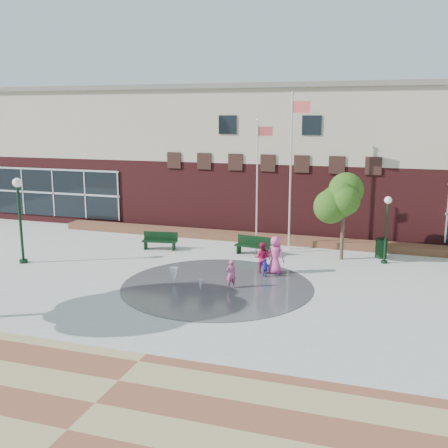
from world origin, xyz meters
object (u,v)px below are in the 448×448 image
(flagpole_left, at_px, (258,180))
(child_splash, at_px, (231,274))
(trash_can, at_px, (381,248))
(flagpole_right, at_px, (292,164))
(bench_left, at_px, (160,244))

(flagpole_left, relative_size, child_splash, 5.60)
(flagpole_left, bearing_deg, trash_can, 2.23)
(trash_can, bearing_deg, flagpole_right, 176.57)
(flagpole_left, xyz_separation_m, child_splash, (0.36, -5.96, -3.35))
(bench_left, xyz_separation_m, trash_can, (11.78, 1.97, 0.22))
(flagpole_left, height_order, flagpole_right, flagpole_right)
(bench_left, bearing_deg, trash_can, 0.89)
(flagpole_left, bearing_deg, bench_left, -178.89)
(trash_can, xyz_separation_m, child_splash, (-6.06, -7.09, 0.11))
(child_splash, bearing_deg, flagpole_right, -141.75)
(flagpole_left, relative_size, flagpole_right, 0.84)
(flagpole_right, xyz_separation_m, child_splash, (-1.15, -7.38, -4.15))
(bench_left, relative_size, trash_can, 1.92)
(flagpole_left, height_order, bench_left, flagpole_left)
(bench_left, height_order, trash_can, trash_can)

